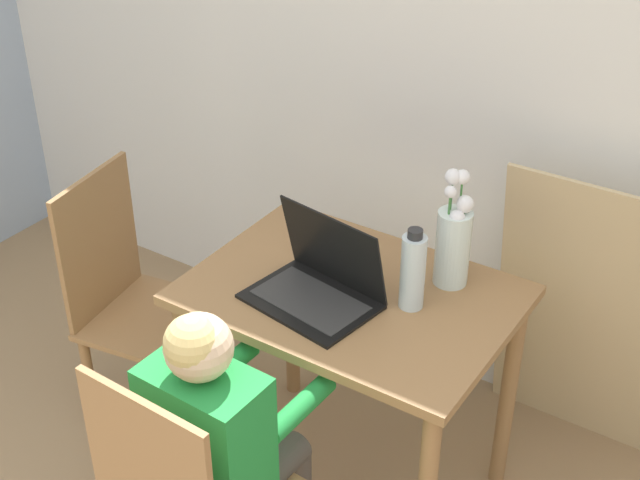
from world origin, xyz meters
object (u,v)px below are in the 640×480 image
object	(u,v)px
chair_spare	(135,304)
laptop	(320,280)
flower_vase	(454,240)
water_bottle	(413,271)
person_seated	(222,434)

from	to	relation	value
chair_spare	laptop	size ratio (longest dim) A/B	2.41
flower_vase	water_bottle	distance (m)	0.17
laptop	water_bottle	distance (m)	0.26
chair_spare	laptop	distance (m)	0.79
person_seated	chair_spare	bearing A→B (deg)	-29.31
chair_spare	water_bottle	size ratio (longest dim) A/B	3.78
person_seated	laptop	distance (m)	0.51
person_seated	flower_vase	size ratio (longest dim) A/B	2.91
chair_spare	flower_vase	distance (m)	1.11
person_seated	water_bottle	xyz separation A→B (m)	(0.21, 0.58, 0.24)
chair_spare	laptop	xyz separation A→B (m)	(0.71, 0.03, 0.34)
chair_spare	flower_vase	xyz separation A→B (m)	(0.98, 0.30, 0.43)
flower_vase	laptop	bearing A→B (deg)	-135.31
chair_spare	flower_vase	bearing A→B (deg)	-81.99
person_seated	flower_vase	xyz separation A→B (m)	(0.25, 0.75, 0.27)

